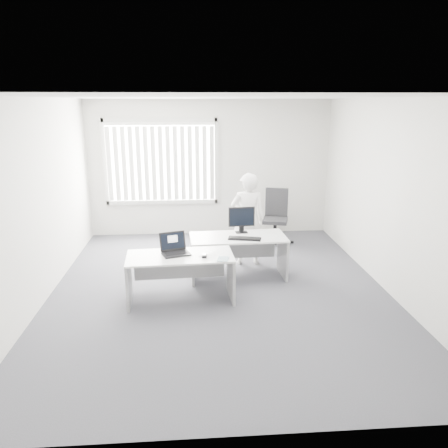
{
  "coord_description": "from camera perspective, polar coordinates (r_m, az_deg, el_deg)",
  "views": [
    {
      "loc": [
        -0.39,
        -6.06,
        2.74
      ],
      "look_at": [
        0.08,
        0.15,
        0.99
      ],
      "focal_mm": 35.0,
      "sensor_mm": 36.0,
      "label": 1
    }
  ],
  "objects": [
    {
      "name": "ground",
      "position": [
        6.66,
        -0.61,
        -8.6
      ],
      "size": [
        6.0,
        6.0,
        0.0
      ],
      "primitive_type": "plane",
      "color": "#4E4E55",
      "rests_on": "ground"
    },
    {
      "name": "wall_back",
      "position": [
        9.17,
        -1.87,
        7.27
      ],
      "size": [
        5.0,
        0.02,
        2.8
      ],
      "primitive_type": "cube",
      "color": "beige",
      "rests_on": "ground"
    },
    {
      "name": "wall_front",
      "position": [
        3.36,
        2.68,
        -7.82
      ],
      "size": [
        5.0,
        0.02,
        2.8
      ],
      "primitive_type": "cube",
      "color": "beige",
      "rests_on": "ground"
    },
    {
      "name": "wall_left",
      "position": [
        6.56,
        -23.04,
        2.63
      ],
      "size": [
        0.02,
        6.0,
        2.8
      ],
      "primitive_type": "cube",
      "color": "beige",
      "rests_on": "ground"
    },
    {
      "name": "wall_right",
      "position": [
        6.85,
        20.76,
        3.37
      ],
      "size": [
        0.02,
        6.0,
        2.8
      ],
      "primitive_type": "cube",
      "color": "beige",
      "rests_on": "ground"
    },
    {
      "name": "ceiling",
      "position": [
        6.07,
        -0.69,
        16.25
      ],
      "size": [
        5.0,
        6.0,
        0.02
      ],
      "primitive_type": "cube",
      "color": "silver",
      "rests_on": "wall_back"
    },
    {
      "name": "window",
      "position": [
        9.12,
        -8.21,
        8.03
      ],
      "size": [
        2.32,
        0.06,
        1.76
      ],
      "primitive_type": "cube",
      "color": "beige",
      "rests_on": "wall_back"
    },
    {
      "name": "blinds",
      "position": [
        9.06,
        -8.23,
        7.79
      ],
      "size": [
        2.2,
        0.1,
        1.5
      ],
      "primitive_type": null,
      "color": "white",
      "rests_on": "wall_back"
    },
    {
      "name": "desk_near",
      "position": [
        6.2,
        -5.73,
        -5.73
      ],
      "size": [
        1.52,
        0.78,
        0.68
      ],
      "rotation": [
        0.0,
        0.0,
        0.06
      ],
      "color": "white",
      "rests_on": "ground"
    },
    {
      "name": "desk_far",
      "position": [
        6.97,
        1.83,
        -3.12
      ],
      "size": [
        1.54,
        0.77,
        0.69
      ],
      "rotation": [
        0.0,
        0.0,
        0.04
      ],
      "color": "white",
      "rests_on": "ground"
    },
    {
      "name": "office_chair",
      "position": [
        8.79,
        6.71,
        -0.29
      ],
      "size": [
        0.76,
        0.76,
        1.08
      ],
      "rotation": [
        0.0,
        0.0,
        -0.27
      ],
      "color": "black",
      "rests_on": "ground"
    },
    {
      "name": "person",
      "position": [
        7.47,
        3.11,
        0.62
      ],
      "size": [
        0.59,
        0.39,
        1.6
      ],
      "primitive_type": "imported",
      "rotation": [
        0.0,
        0.0,
        3.13
      ],
      "color": "white",
      "rests_on": "ground"
    },
    {
      "name": "laptop",
      "position": [
        6.11,
        -6.31,
        -2.72
      ],
      "size": [
        0.46,
        0.43,
        0.29
      ],
      "primitive_type": null,
      "rotation": [
        0.0,
        0.0,
        0.31
      ],
      "color": "black",
      "rests_on": "desk_near"
    },
    {
      "name": "paper_sheet",
      "position": [
        6.06,
        -1.78,
        -4.23
      ],
      "size": [
        0.37,
        0.34,
        0.0
      ],
      "primitive_type": "cube",
      "rotation": [
        0.0,
        0.0,
        0.52
      ],
      "color": "white",
      "rests_on": "desk_near"
    },
    {
      "name": "mouse",
      "position": [
        6.03,
        -2.58,
        -4.14
      ],
      "size": [
        0.07,
        0.11,
        0.04
      ],
      "primitive_type": null,
      "rotation": [
        0.0,
        0.0,
        -0.11
      ],
      "color": "#B5B5B8",
      "rests_on": "paper_sheet"
    },
    {
      "name": "booklet",
      "position": [
        5.94,
        -0.13,
        -4.6
      ],
      "size": [
        0.18,
        0.22,
        0.01
      ],
      "primitive_type": "cube",
      "rotation": [
        0.0,
        0.0,
        -0.22
      ],
      "color": "white",
      "rests_on": "desk_near"
    },
    {
      "name": "keyboard",
      "position": [
        6.76,
        2.71,
        -1.91
      ],
      "size": [
        0.53,
        0.28,
        0.02
      ],
      "primitive_type": "cube",
      "rotation": [
        0.0,
        0.0,
        -0.24
      ],
      "color": "black",
      "rests_on": "desk_far"
    },
    {
      "name": "monitor",
      "position": [
        7.05,
        2.31,
        0.54
      ],
      "size": [
        0.43,
        0.16,
        0.43
      ],
      "primitive_type": null,
      "rotation": [
        0.0,
        0.0,
        0.07
      ],
      "color": "black",
      "rests_on": "desk_far"
    }
  ]
}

